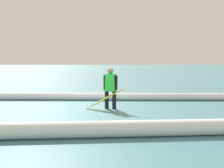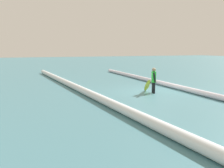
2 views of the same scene
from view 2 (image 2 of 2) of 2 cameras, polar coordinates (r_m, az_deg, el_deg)
ground_plane at (r=14.44m, az=9.00°, el=-1.71°), size 134.81×134.81×0.00m
surfer at (r=13.74m, az=9.94°, el=1.15°), size 0.49×0.37×1.45m
surfboard at (r=13.72m, az=8.40°, el=-0.38°), size 1.58×0.87×0.91m
wave_crest_foreground at (r=16.47m, az=12.83°, el=-0.05°), size 22.69×1.38×0.31m
wave_crest_midground at (r=13.60m, az=-7.05°, el=-1.48°), size 25.25×1.62×0.38m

